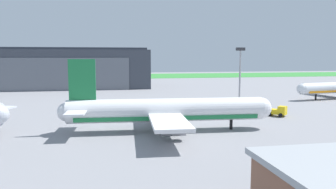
% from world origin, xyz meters
% --- Properties ---
extents(ground_plane, '(440.00, 440.00, 0.00)m').
position_xyz_m(ground_plane, '(0.00, 0.00, 0.00)').
color(ground_plane, gray).
extents(grass_field_strip, '(440.00, 56.00, 0.08)m').
position_xyz_m(grass_field_strip, '(0.00, 168.54, 0.04)').
color(grass_field_strip, '#378B3A').
rests_on(grass_field_strip, ground_plane).
extents(maintenance_hangar, '(74.38, 33.72, 17.44)m').
position_xyz_m(maintenance_hangar, '(-33.49, 89.75, 8.26)').
color(maintenance_hangar, '#383D47').
rests_on(maintenance_hangar, ground_plane).
extents(airliner_near_left, '(38.28, 29.59, 12.87)m').
position_xyz_m(airliner_near_left, '(-3.25, -3.01, 3.68)').
color(airliner_near_left, white).
rests_on(airliner_near_left, ground_plane).
extents(pushback_tractor, '(4.32, 4.41, 2.35)m').
position_xyz_m(pushback_tractor, '(23.66, 7.00, 1.15)').
color(pushback_tractor, yellow).
rests_on(pushback_tractor, ground_plane).
extents(apron_light_mast, '(2.40, 0.50, 15.65)m').
position_xyz_m(apron_light_mast, '(19.91, 19.83, 9.38)').
color(apron_light_mast, '#99999E').
rests_on(apron_light_mast, ground_plane).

